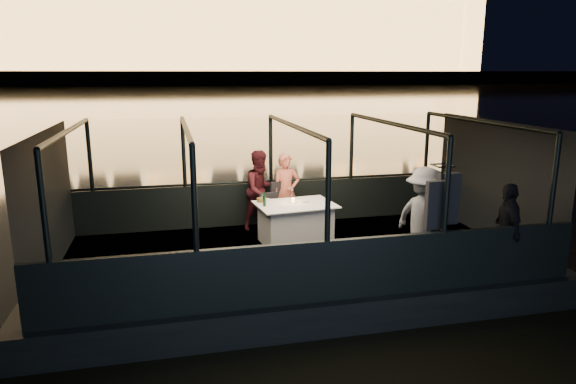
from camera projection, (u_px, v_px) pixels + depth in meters
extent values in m
plane|color=black|center=(179.00, 95.00, 85.21)|extent=(500.00, 500.00, 0.00)
cube|color=black|center=(293.00, 279.00, 9.36)|extent=(8.60, 4.40, 1.00)
cube|color=black|center=(293.00, 255.00, 9.25)|extent=(8.00, 4.00, 0.04)
cube|color=black|center=(271.00, 203.00, 11.04)|extent=(8.00, 0.08, 0.90)
cube|color=black|center=(327.00, 271.00, 7.25)|extent=(8.00, 0.08, 0.90)
cube|color=#423D33|center=(171.00, 79.00, 208.23)|extent=(400.00, 140.00, 6.00)
cube|color=silver|center=(295.00, 223.00, 9.76)|extent=(1.56, 1.20, 0.77)
cube|color=black|center=(270.00, 214.00, 10.15)|extent=(0.46, 0.46, 0.84)
cube|color=black|center=(283.00, 210.00, 10.43)|extent=(0.61, 0.61, 1.00)
imported|color=#D7684E|center=(286.00, 193.00, 10.59)|extent=(0.58, 0.40, 1.57)
imported|color=#3B1015|center=(261.00, 194.00, 10.55)|extent=(0.97, 0.88, 1.65)
imported|color=white|center=(424.00, 218.00, 8.43)|extent=(0.98, 1.25, 1.71)
imported|color=black|center=(507.00, 223.00, 8.13)|extent=(0.60, 0.96, 1.51)
cylinder|color=#133517|center=(264.00, 198.00, 9.48)|extent=(0.07, 0.07, 0.27)
cylinder|color=brown|center=(261.00, 200.00, 9.82)|extent=(0.22, 0.22, 0.07)
cylinder|color=yellow|center=(293.00, 200.00, 9.78)|extent=(0.07, 0.07, 0.08)
cylinder|color=silver|center=(303.00, 202.00, 9.83)|extent=(0.28, 0.28, 0.01)
cylinder|color=white|center=(265.00, 200.00, 9.96)|extent=(0.26, 0.26, 0.01)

